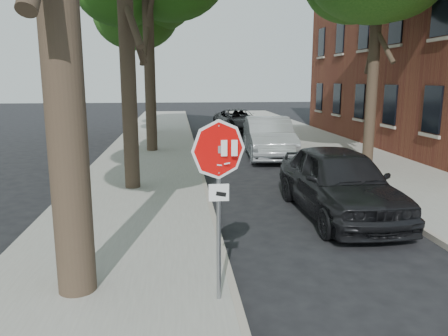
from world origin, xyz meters
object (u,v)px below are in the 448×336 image
at_px(stop_sign, 219,176).
at_px(car_a, 339,182).
at_px(car_d, 238,121).
at_px(tree_far, 149,10).
at_px(car_b, 269,138).

xyz_separation_m(stop_sign, car_a, (3.30, 4.09, -1.11)).
height_order(stop_sign, car_d, stop_sign).
distance_m(tree_far, car_a, 18.96).
height_order(car_b, car_d, car_b).
bearing_deg(car_b, car_d, 94.32).
relative_size(stop_sign, car_a, 0.53).
bearing_deg(car_a, car_b, 88.90).
bearing_deg(stop_sign, tree_far, 95.46).
relative_size(stop_sign, car_d, 0.51).
xyz_separation_m(stop_sign, car_d, (3.30, 21.83, -1.24)).
xyz_separation_m(car_a, car_b, (0.00, 8.19, 0.01)).
relative_size(car_a, car_b, 0.95).
bearing_deg(stop_sign, car_d, 81.41).
bearing_deg(car_d, car_b, -96.11).
xyz_separation_m(tree_far, car_a, (5.32, -17.05, -6.38)).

